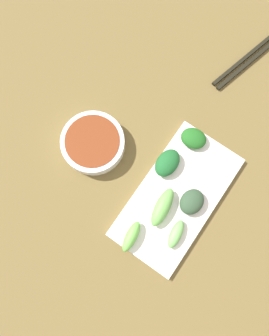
{
  "coord_description": "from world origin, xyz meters",
  "views": [
    {
      "loc": [
        0.04,
        -0.14,
        0.71
      ],
      "look_at": [
        -0.04,
        -0.03,
        0.05
      ],
      "focal_mm": 35.17,
      "sensor_mm": 36.0,
      "label": 1
    }
  ],
  "objects": [
    {
      "name": "tabletop",
      "position": [
        0.0,
        0.0,
        0.01
      ],
      "size": [
        2.1,
        2.1,
        0.02
      ],
      "primitive_type": "cube",
      "color": "brown",
      "rests_on": "ground"
    },
    {
      "name": "sauce_bowl",
      "position": [
        -0.14,
        -0.03,
        0.04
      ],
      "size": [
        0.13,
        0.13,
        0.03
      ],
      "color": "white",
      "rests_on": "tabletop"
    },
    {
      "name": "serving_plate",
      "position": [
        0.07,
        -0.03,
        0.03
      ],
      "size": [
        0.15,
        0.3,
        0.01
      ],
      "primitive_type": "cube",
      "color": "silver",
      "rests_on": "tabletop"
    },
    {
      "name": "broccoli_leafy_0",
      "position": [
        0.03,
        0.09,
        0.04
      ],
      "size": [
        0.06,
        0.06,
        0.02
      ],
      "primitive_type": "ellipsoid",
      "rotation": [
        0.0,
        0.0,
        0.21
      ],
      "color": "#1D5B1D",
      "rests_on": "serving_plate"
    },
    {
      "name": "broccoli_stalk_1",
      "position": [
        0.05,
        -0.06,
        0.05
      ],
      "size": [
        0.04,
        0.09,
        0.03
      ],
      "primitive_type": "ellipsoid",
      "rotation": [
        0.0,
        0.0,
        0.14
      ],
      "color": "#63A84C",
      "rests_on": "serving_plate"
    },
    {
      "name": "broccoli_leafy_2",
      "position": [
        0.1,
        -0.02,
        0.05
      ],
      "size": [
        0.05,
        0.06,
        0.03
      ],
      "primitive_type": "ellipsoid",
      "rotation": [
        0.0,
        0.0,
        -0.05
      ],
      "color": "#2E472F",
      "rests_on": "serving_plate"
    },
    {
      "name": "broccoli_leafy_3",
      "position": [
        0.01,
        0.02,
        0.05
      ],
      "size": [
        0.05,
        0.06,
        0.03
      ],
      "primitive_type": "ellipsoid",
      "rotation": [
        0.0,
        0.0,
        -0.02
      ],
      "color": "#1B5927",
      "rests_on": "serving_plate"
    },
    {
      "name": "broccoli_stalk_4",
      "position": [
        0.04,
        -0.15,
        0.05
      ],
      "size": [
        0.03,
        0.07,
        0.03
      ],
      "primitive_type": "ellipsoid",
      "rotation": [
        0.0,
        0.0,
        0.15
      ],
      "color": "#66B749",
      "rests_on": "serving_plate"
    },
    {
      "name": "broccoli_stalk_5",
      "position": [
        0.11,
        -0.09,
        0.04
      ],
      "size": [
        0.03,
        0.06,
        0.02
      ],
      "primitive_type": "ellipsoid",
      "rotation": [
        0.0,
        0.0,
        0.17
      ],
      "color": "#6DB559",
      "rests_on": "serving_plate"
    },
    {
      "name": "chopsticks",
      "position": [
        0.03,
        0.34,
        0.02
      ],
      "size": [
        0.08,
        0.23,
        0.01
      ],
      "rotation": [
        0.0,
        0.0,
        -0.26
      ],
      "color": "black",
      "rests_on": "tabletop"
    }
  ]
}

